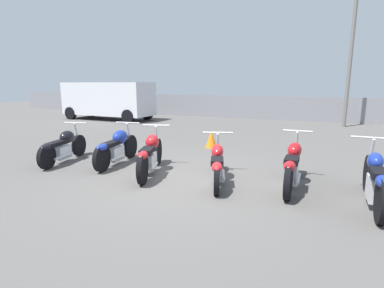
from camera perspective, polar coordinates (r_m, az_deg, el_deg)
name	(u,v)px	position (r m, az deg, el deg)	size (l,w,h in m)	color
ground_plane	(179,180)	(6.34, -2.41, -6.79)	(60.00, 60.00, 0.00)	#514F4C
fence_back	(275,108)	(17.38, 15.61, 6.58)	(40.00, 0.04, 1.32)	gray
light_pole_left	(355,10)	(16.06, 28.67, 21.51)	(0.70, 0.35, 8.94)	slate
motorcycle_slot_0	(63,146)	(8.31, -23.36, -0.42)	(0.78, 1.94, 0.96)	black
motorcycle_slot_1	(117,147)	(7.65, -14.14, -0.53)	(0.67, 2.02, 0.99)	black
motorcycle_slot_2	(150,155)	(6.71, -7.92, -2.03)	(0.97, 2.09, 1.01)	black
motorcycle_slot_3	(217,164)	(6.11, 4.83, -3.77)	(0.95, 2.01, 0.93)	black
motorcycle_slot_4	(293,166)	(6.08, 18.64, -3.94)	(0.59, 2.17, 1.03)	black
motorcycle_slot_5	(375,181)	(5.72, 31.55, -5.99)	(0.73, 2.14, 1.05)	black
parked_van	(108,99)	(17.66, -15.71, 8.25)	(5.25, 2.01, 2.07)	silver
traffic_cone_near	(211,139)	(9.47, 3.67, 0.94)	(0.36, 0.36, 0.54)	orange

